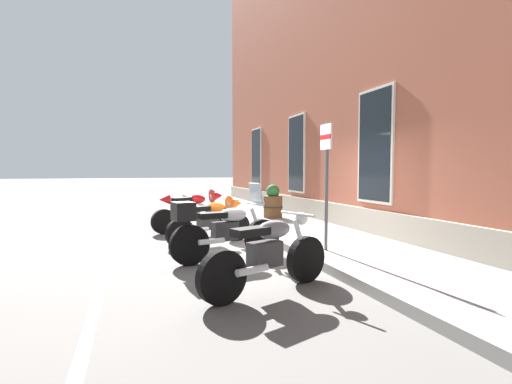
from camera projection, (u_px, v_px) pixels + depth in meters
ground_plane at (277, 247)px, 7.59m from camera, size 140.00×140.00×0.00m
sidewalk at (328, 240)px, 7.94m from camera, size 30.95×2.32×0.15m
lane_stripe at (109, 259)px, 6.59m from camera, size 30.95×0.12×0.01m
brick_pub_facade at (493, 21)px, 9.03m from camera, size 24.95×6.65×10.38m
motorcycle_red_sport at (196, 209)px, 9.57m from camera, size 0.77×2.09×1.07m
motorcycle_orange_sport at (214, 218)px, 7.94m from camera, size 0.84×1.93×1.01m
motorcycle_silver_touring at (222, 229)px, 6.41m from camera, size 0.77×2.04×1.34m
motorcycle_grey_naked at (269, 254)px, 4.78m from camera, size 0.90×1.97×0.99m
parking_sign at (326, 168)px, 6.53m from camera, size 0.36×0.07×2.25m
barrel_planter at (273, 203)px, 11.15m from camera, size 0.60×0.60×0.99m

